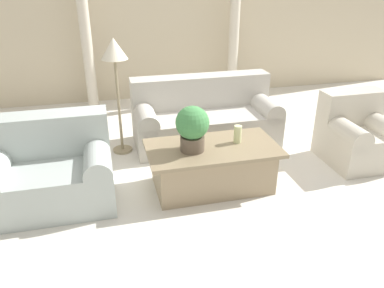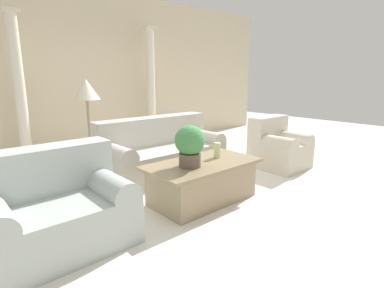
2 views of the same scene
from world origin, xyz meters
The scene contains 11 objects.
ground_plane centered at (0.00, 0.00, 0.00)m, with size 16.00×16.00×0.00m, color silver.
wall_back centered at (0.00, 2.93, 1.60)m, with size 10.00×0.06×3.20m.
sofa_long centered at (0.11, 0.75, 0.35)m, with size 1.96×0.88×0.89m.
loveseat centered at (-1.85, -0.32, 0.36)m, with size 1.26×0.88×0.89m.
coffee_table centered at (-0.14, -0.47, 0.25)m, with size 1.43×0.77×0.50m.
potted_plant centered at (-0.37, -0.50, 0.76)m, with size 0.35×0.35×0.49m.
pillar_candle centered at (0.16, -0.43, 0.60)m, with size 0.09×0.09×0.20m.
floor_lamp centered at (-1.05, 0.69, 1.25)m, with size 0.33×0.33×1.50m.
column_left centered at (-1.41, 2.52, 1.30)m, with size 0.25×0.25×2.54m.
column_right centered at (1.13, 2.52, 1.30)m, with size 0.25×0.25×2.54m.
armchair centered at (1.82, -0.27, 0.36)m, with size 0.80×0.81×0.85m.
Camera 2 is at (-2.57, -3.02, 1.53)m, focal length 28.00 mm.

